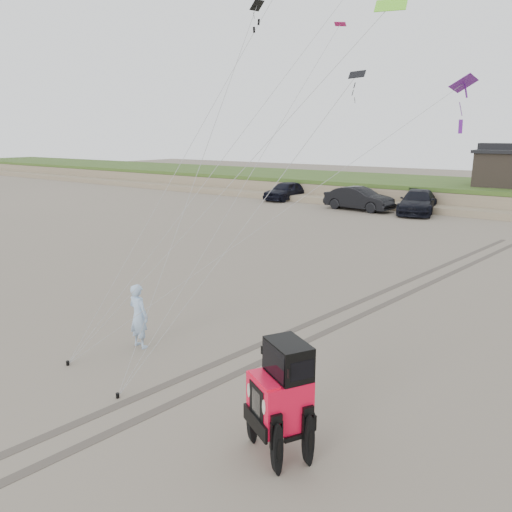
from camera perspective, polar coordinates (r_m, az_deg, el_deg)
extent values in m
plane|color=#6B6054|center=(12.70, -11.58, -13.57)|extent=(160.00, 160.00, 0.00)
cube|color=#7A6B54|center=(46.54, 25.37, 6.19)|extent=(160.00, 12.00, 1.40)
cube|color=#2D4719|center=(46.46, 25.47, 7.22)|extent=(160.00, 12.00, 0.35)
cube|color=#7A6B54|center=(40.28, 23.51, 4.74)|extent=(160.00, 3.50, 0.50)
imported|color=black|center=(45.20, 3.39, 7.46)|extent=(2.12, 4.96, 1.67)
imported|color=black|center=(39.82, 11.68, 6.44)|extent=(5.59, 2.44, 1.79)
imported|color=black|center=(39.18, 18.00, 5.89)|extent=(3.58, 6.32, 1.73)
imported|color=#94BAE4|center=(14.18, -13.26, -6.67)|extent=(0.68, 0.47, 1.82)
cube|color=black|center=(12.81, 11.48, 19.68)|extent=(0.42, 0.24, 0.21)
cube|color=#63198C|center=(19.62, 22.66, 17.75)|extent=(0.70, 1.25, 0.55)
cube|color=#6EDC26|center=(14.32, 15.16, 25.95)|extent=(0.84, 0.56, 0.36)
cube|color=black|center=(15.66, 0.12, 26.73)|extent=(0.29, 0.51, 0.31)
cube|color=#B81760|center=(21.03, 9.61, 24.67)|extent=(0.49, 0.36, 0.15)
cylinder|color=black|center=(13.94, -20.72, -11.38)|extent=(0.08, 0.08, 0.12)
cylinder|color=black|center=(12.03, -15.54, -15.11)|extent=(0.08, 0.08, 0.12)
cube|color=#4C443D|center=(17.90, 11.37, -5.32)|extent=(4.42, 29.74, 0.01)
cube|color=#4C443D|center=(17.61, 13.74, -5.77)|extent=(4.42, 29.74, 0.01)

